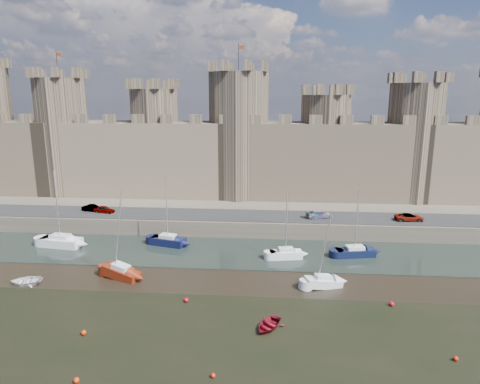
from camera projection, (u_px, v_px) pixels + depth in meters
The scene contains 23 objects.
ground at pixel (169, 353), 36.70m from camera, with size 160.00×160.00×0.00m, color black.
water_channel at pixel (210, 252), 59.99m from camera, with size 160.00×12.00×0.08m, color black.
quay at pixel (234, 188), 94.68m from camera, with size 160.00×60.00×2.50m, color #4C443A.
road at pixel (219, 215), 69.14m from camera, with size 160.00×7.00×0.10m, color black.
castle at pixel (225, 148), 80.72m from camera, with size 108.50×11.00×29.00m.
car_0 at pixel (104, 209), 70.34m from camera, with size 1.41×3.50×1.19m, color gray.
car_1 at pixel (93, 208), 71.09m from camera, with size 1.25×3.59×1.18m, color gray.
car_2 at pixel (320, 214), 67.38m from camera, with size 1.76×4.33×1.26m, color gray.
car_3 at pixel (409, 217), 65.86m from camera, with size 2.00×4.33×1.20m, color gray.
sailboat_0 at pixel (61, 241), 61.91m from camera, with size 6.25×3.10×11.22m.
sailboat_1 at pixel (168, 240), 62.43m from camera, with size 5.48×3.28×10.29m.
sailboat_2 at pixel (286, 253), 57.47m from camera, with size 4.56×2.39×9.37m.
sailboat_3 at pixel (355, 251), 58.27m from camera, with size 5.51×3.01×9.15m.
sailboat_4 at pixel (121, 272), 51.42m from camera, with size 5.08×3.42×11.07m.
sailboat_5 at pixel (323, 281), 49.11m from camera, with size 4.55×2.87×9.17m.
dinghy_4 at pixel (268, 325), 40.42m from camera, with size 2.42×0.70×3.39m, color maroon.
dinghy_6 at pixel (26, 281), 49.82m from camera, with size 2.57×0.75×3.60m, color silver.
buoy_0 at pixel (84, 333), 39.41m from camera, with size 0.49×0.49×0.49m, color red.
buoy_1 at pixel (186, 300), 45.58m from camera, with size 0.50×0.50×0.50m, color red.
buoy_2 at pixel (213, 376), 33.49m from camera, with size 0.39×0.39×0.39m, color red.
buoy_3 at pixel (392, 304), 44.76m from camera, with size 0.50×0.50×0.50m, color red.
buoy_4 at pixel (76, 380), 32.89m from camera, with size 0.45×0.45×0.45m, color red.
buoy_5 at pixel (456, 359), 35.61m from camera, with size 0.41×0.41×0.41m, color red.
Camera 1 is at (8.71, -32.02, 21.80)m, focal length 32.00 mm.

